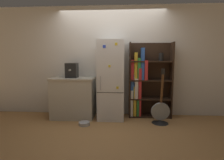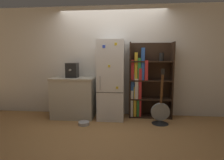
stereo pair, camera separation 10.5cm
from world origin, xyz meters
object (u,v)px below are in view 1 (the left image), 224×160
guitar (160,115)px  bookshelf (144,83)px  refrigerator (111,80)px  espresso_machine (72,70)px  pet_bowl (84,123)px

guitar → bookshelf: bearing=123.6°
refrigerator → espresso_machine: refrigerator is taller
refrigerator → guitar: bearing=-14.8°
bookshelf → guitar: (0.30, -0.46, -0.64)m
bookshelf → guitar: 0.84m
guitar → pet_bowl: bearing=-172.1°
refrigerator → pet_bowl: size_ratio=7.76×
guitar → pet_bowl: guitar is taller
refrigerator → espresso_machine: 0.93m
bookshelf → pet_bowl: (-1.28, -0.68, -0.77)m
bookshelf → pet_bowl: bearing=-152.1°
refrigerator → guitar: refrigerator is taller
espresso_machine → bookshelf: bearing=5.3°
pet_bowl → refrigerator: bearing=44.0°
espresso_machine → guitar: size_ratio=0.29×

